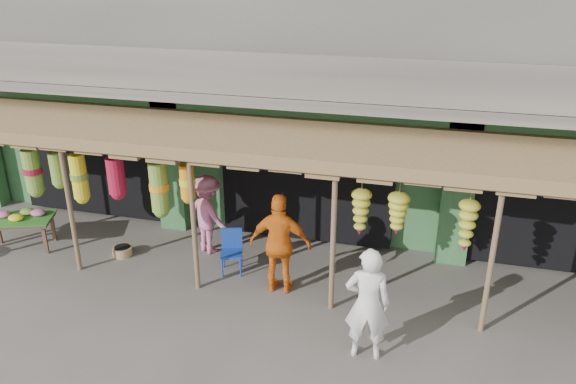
% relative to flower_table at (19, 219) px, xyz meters
% --- Properties ---
extents(ground, '(80.00, 80.00, 0.00)m').
position_rel_flower_table_xyz_m(ground, '(5.65, -0.29, -0.66)').
color(ground, '#514C47').
rests_on(ground, ground).
extents(building, '(16.40, 6.80, 7.00)m').
position_rel_flower_table_xyz_m(building, '(5.65, 4.58, 2.71)').
color(building, gray).
rests_on(building, ground).
extents(awning, '(14.00, 2.70, 2.79)m').
position_rel_flower_table_xyz_m(awning, '(5.50, 0.51, 1.92)').
color(awning, brown).
rests_on(awning, ground).
extents(flower_table, '(1.55, 1.22, 0.81)m').
position_rel_flower_table_xyz_m(flower_table, '(0.00, 0.00, 0.00)').
color(flower_table, brown).
rests_on(flower_table, ground).
extents(blue_chair, '(0.51, 0.52, 0.86)m').
position_rel_flower_table_xyz_m(blue_chair, '(4.55, 0.27, -0.18)').
color(blue_chair, '#173696').
rests_on(blue_chair, ground).
extents(basket_right, '(0.44, 0.44, 0.18)m').
position_rel_flower_table_xyz_m(basket_right, '(2.17, 0.24, -0.57)').
color(basket_right, tan).
rests_on(basket_right, ground).
extents(person_front, '(0.72, 0.51, 1.84)m').
position_rel_flower_table_xyz_m(person_front, '(7.39, -1.59, 0.27)').
color(person_front, white).
rests_on(person_front, ground).
extents(person_vendor, '(1.14, 0.54, 1.90)m').
position_rel_flower_table_xyz_m(person_vendor, '(5.65, -0.17, 0.29)').
color(person_vendor, orange).
rests_on(person_vendor, ground).
extents(person_shopper, '(1.24, 1.04, 1.67)m').
position_rel_flower_table_xyz_m(person_shopper, '(3.82, 0.89, 0.18)').
color(person_shopper, '#D06E95').
rests_on(person_shopper, ground).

